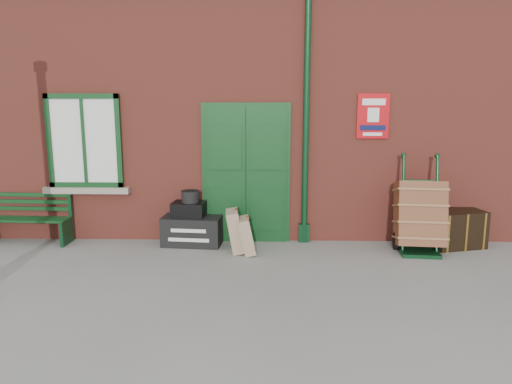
{
  "coord_description": "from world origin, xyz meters",
  "views": [
    {
      "loc": [
        0.06,
        -6.47,
        2.42
      ],
      "look_at": [
        -0.12,
        0.6,
        1.0
      ],
      "focal_mm": 35.0,
      "sensor_mm": 36.0,
      "label": 1
    }
  ],
  "objects_px": {
    "bench": "(29,217)",
    "houdini_trunk": "(192,230)",
    "porter_trolley": "(420,216)",
    "dark_trunk": "(456,228)"
  },
  "relations": [
    {
      "from": "porter_trolley",
      "to": "dark_trunk",
      "type": "relative_size",
      "value": 1.8
    },
    {
      "from": "houdini_trunk",
      "to": "dark_trunk",
      "type": "bearing_deg",
      "value": 5.31
    },
    {
      "from": "houdini_trunk",
      "to": "bench",
      "type": "bearing_deg",
      "value": -176.08
    },
    {
      "from": "bench",
      "to": "dark_trunk",
      "type": "distance_m",
      "value": 6.89
    },
    {
      "from": "bench",
      "to": "houdini_trunk",
      "type": "relative_size",
      "value": 1.45
    },
    {
      "from": "dark_trunk",
      "to": "houdini_trunk",
      "type": "bearing_deg",
      "value": 165.28
    },
    {
      "from": "houdini_trunk",
      "to": "porter_trolley",
      "type": "xyz_separation_m",
      "value": [
        3.54,
        -0.27,
        0.33
      ]
    },
    {
      "from": "bench",
      "to": "houdini_trunk",
      "type": "height_order",
      "value": "bench"
    },
    {
      "from": "houdini_trunk",
      "to": "dark_trunk",
      "type": "xyz_separation_m",
      "value": [
        4.21,
        0.0,
        0.06
      ]
    },
    {
      "from": "bench",
      "to": "houdini_trunk",
      "type": "distance_m",
      "value": 2.69
    }
  ]
}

